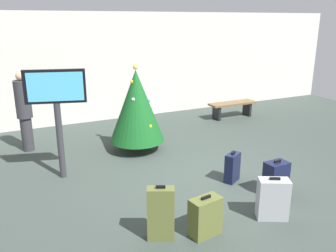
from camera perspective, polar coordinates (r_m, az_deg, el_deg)
ground_plane at (r=6.90m, az=5.08°, el=-8.06°), size 16.00×16.00×0.00m
back_wall at (r=10.69m, az=-7.96°, el=9.60°), size 16.00×0.20×3.14m
holiday_tree at (r=7.89m, az=-5.16°, el=3.29°), size 1.24×1.24×1.99m
flight_info_kiosk at (r=6.66m, az=-17.74°, el=3.86°), size 1.06×0.37×2.07m
waiting_bench at (r=10.94m, az=10.46°, el=3.21°), size 1.52×0.44×0.48m
traveller_0 at (r=8.51m, az=-22.42°, el=2.44°), size 0.39×0.39×1.83m
suitcase_0 at (r=5.06m, az=6.10°, el=-14.49°), size 0.48×0.31×0.60m
suitcase_1 at (r=6.66m, az=10.46°, el=-6.67°), size 0.39×0.32×0.59m
suitcase_2 at (r=4.90m, az=-1.19°, el=-14.11°), size 0.41×0.32×0.81m
suitcase_3 at (r=6.37m, az=17.17°, el=-8.12°), size 0.41×0.29×0.63m
suitcase_4 at (r=5.62m, az=16.73°, el=-11.33°), size 0.52×0.43×0.68m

